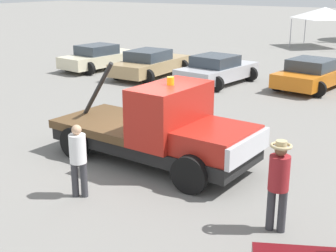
{
  "coord_description": "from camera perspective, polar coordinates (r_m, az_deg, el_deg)",
  "views": [
    {
      "loc": [
        6.45,
        -9.64,
        4.56
      ],
      "look_at": [
        0.5,
        0.0,
        1.05
      ],
      "focal_mm": 50.0,
      "sensor_mm": 36.0,
      "label": 1
    }
  ],
  "objects": [
    {
      "name": "parked_car_silver",
      "position": [
        21.89,
        5.99,
        6.82
      ],
      "size": [
        2.91,
        4.49,
        1.34
      ],
      "rotation": [
        0.0,
        0.0,
        1.43
      ],
      "color": "#B7B7BC",
      "rests_on": "ground"
    },
    {
      "name": "person_near_truck",
      "position": [
        8.93,
        13.35,
        -6.28
      ],
      "size": [
        0.4,
        0.4,
        1.81
      ],
      "rotation": [
        0.0,
        0.0,
        4.85
      ],
      "color": "#38383D",
      "rests_on": "ground"
    },
    {
      "name": "person_at_hood",
      "position": [
        10.29,
        -10.91,
        -3.59
      ],
      "size": [
        0.37,
        0.37,
        1.66
      ],
      "rotation": [
        0.0,
        0.0,
        5.19
      ],
      "color": "#38383D",
      "rests_on": "ground"
    },
    {
      "name": "tow_truck",
      "position": [
        11.95,
        -0.72,
        -0.51
      ],
      "size": [
        5.7,
        2.62,
        2.51
      ],
      "rotation": [
        0.0,
        0.0,
        -0.07
      ],
      "color": "black",
      "rests_on": "ground"
    },
    {
      "name": "ground_plane",
      "position": [
        12.46,
        -1.96,
        -4.26
      ],
      "size": [
        160.0,
        160.0,
        0.0
      ],
      "primitive_type": "plane",
      "color": "gray"
    },
    {
      "name": "parked_car_cream",
      "position": [
        25.72,
        -8.34,
        8.28
      ],
      "size": [
        2.76,
        4.76,
        1.34
      ],
      "rotation": [
        0.0,
        0.0,
        1.43
      ],
      "color": "beige",
      "rests_on": "ground"
    },
    {
      "name": "parked_car_orange",
      "position": [
        21.72,
        17.19,
        6.07
      ],
      "size": [
        2.95,
        4.61,
        1.34
      ],
      "rotation": [
        0.0,
        0.0,
        1.41
      ],
      "color": "orange",
      "rests_on": "ground"
    },
    {
      "name": "parked_car_tan",
      "position": [
        23.51,
        -2.16,
        7.62
      ],
      "size": [
        2.47,
        4.72,
        1.34
      ],
      "rotation": [
        0.0,
        0.0,
        1.56
      ],
      "color": "tan",
      "rests_on": "ground"
    },
    {
      "name": "canopy_tent_white",
      "position": [
        36.06,
        18.55,
        12.95
      ],
      "size": [
        3.65,
        3.65,
        2.82
      ],
      "color": "#9E9EA3",
      "rests_on": "ground"
    }
  ]
}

